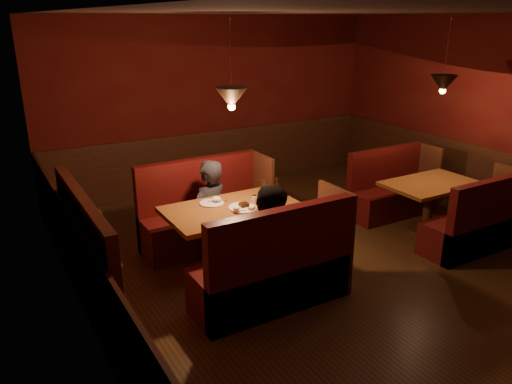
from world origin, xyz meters
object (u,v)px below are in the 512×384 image
diner_a (209,195)px  main_bench_far (205,219)px  second_table (430,195)px  second_bench_near (477,228)px  main_table (234,222)px  main_bench_near (276,274)px  second_bench_far (390,193)px  diner_b (275,227)px

diner_a → main_bench_far: bearing=-123.7°
second_table → second_bench_near: (0.03, -0.76, -0.21)m
diner_a → main_table: bearing=73.7°
main_bench_near → diner_a: 1.51m
second_table → second_bench_far: bearing=87.8°
main_bench_near → second_table: 2.94m
second_bench_far → diner_a: 3.01m
main_bench_far → diner_b: 1.62m
main_bench_near → main_bench_far: bearing=90.0°
second_bench_near → diner_a: 3.43m
second_bench_far → diner_b: size_ratio=0.88×
second_table → diner_a: (-2.94, 0.88, 0.26)m
main_bench_far → second_bench_near: main_bench_far is taller
second_bench_near → main_table: bearing=160.2°
main_table → diner_b: (0.11, -0.69, 0.17)m
second_bench_near → diner_b: (-2.82, 0.36, 0.48)m
second_bench_near → second_table: bearing=92.2°
main_bench_far → diner_b: size_ratio=1.05×
second_table → second_bench_near: bearing=-87.8°
second_bench_near → second_bench_far: bearing=90.0°
main_table → second_table: size_ratio=1.20×
main_table → main_bench_far: (0.02, 0.87, -0.27)m
main_bench_near → second_bench_near: 2.92m
main_bench_far → diner_b: diner_b is taller
second_table → main_bench_far: bearing=158.1°
second_table → second_bench_near: size_ratio=0.90×
second_table → diner_a: bearing=163.4°
second_table → diner_b: bearing=-171.8°
main_table → diner_b: size_ratio=0.95×
main_bench_near → second_bench_far: bearing=24.7°
main_table → diner_a: bearing=94.5°
main_bench_far → main_table: bearing=-91.2°
second_table → diner_a: size_ratio=0.80×
diner_a → diner_b: (0.15, -1.28, 0.01)m
main_bench_near → second_bench_near: size_ratio=1.19×
main_table → second_bench_near: (2.93, -1.05, -0.31)m
main_bench_near → second_bench_near: main_bench_near is taller
second_bench_far → diner_b: diner_b is taller
second_bench_near → diner_a: bearing=151.2°
main_table → main_bench_near: 0.91m
second_table → diner_b: 2.83m
main_table → second_table: main_table is taller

